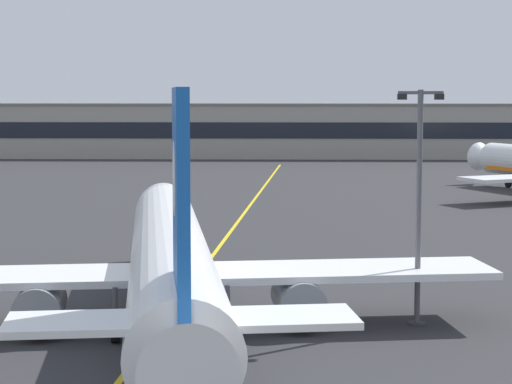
% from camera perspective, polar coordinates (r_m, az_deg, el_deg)
% --- Properties ---
extents(taxiway_centreline, '(9.58, 179.78, 0.01)m').
position_cam_1_polar(taxiway_centreline, '(66.99, -2.76, -4.02)').
color(taxiway_centreline, yellow).
rests_on(taxiway_centreline, ground).
extents(airliner_foreground, '(32.36, 41.45, 11.65)m').
position_cam_1_polar(airliner_foreground, '(46.80, -5.06, -4.15)').
color(airliner_foreground, white).
rests_on(airliner_foreground, ground).
extents(apron_lamp_post, '(2.24, 0.90, 11.65)m').
position_cam_1_polar(apron_lamp_post, '(48.23, 9.57, -0.61)').
color(apron_lamp_post, '#515156').
rests_on(apron_lamp_post, ground).
extents(safety_cone_by_nose_gear, '(0.44, 0.44, 0.55)m').
position_cam_1_polar(safety_cone_by_nose_gear, '(63.89, -2.35, -4.27)').
color(safety_cone_by_nose_gear, orange).
rests_on(safety_cone_by_nose_gear, ground).
extents(terminal_building, '(150.81, 12.40, 9.73)m').
position_cam_1_polar(terminal_building, '(174.30, -0.45, 3.66)').
color(terminal_building, '#9E998E').
rests_on(terminal_building, ground).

